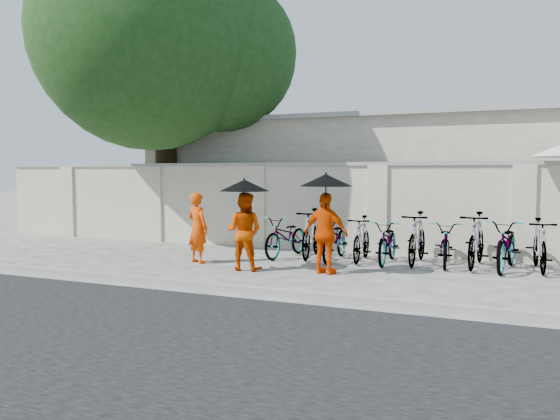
% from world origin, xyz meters
% --- Properties ---
extents(ground, '(80.00, 80.00, 0.00)m').
position_xyz_m(ground, '(0.00, 0.00, 0.00)').
color(ground, '#B3B2AD').
extents(kerb, '(40.00, 0.16, 0.12)m').
position_xyz_m(kerb, '(0.00, -1.70, 0.06)').
color(kerb, gray).
rests_on(kerb, ground).
extents(compound_wall, '(20.00, 0.30, 2.00)m').
position_xyz_m(compound_wall, '(1.00, 3.20, 1.00)').
color(compound_wall, silver).
rests_on(compound_wall, ground).
extents(building_behind, '(14.00, 6.00, 3.20)m').
position_xyz_m(building_behind, '(2.00, 7.00, 1.60)').
color(building_behind, silver).
rests_on(building_behind, ground).
extents(shade_tree, '(6.70, 6.20, 8.20)m').
position_xyz_m(shade_tree, '(-3.66, 2.97, 5.10)').
color(shade_tree, '#352515').
rests_on(shade_tree, ground).
extents(monk_left, '(0.61, 0.50, 1.44)m').
position_xyz_m(monk_left, '(-1.12, 0.48, 0.72)').
color(monk_left, '#E74003').
rests_on(monk_left, ground).
extents(monk_center, '(0.74, 0.59, 1.47)m').
position_xyz_m(monk_center, '(0.11, 0.12, 0.74)').
color(monk_center, '#C93B00').
rests_on(monk_center, ground).
extents(parasol_center, '(0.94, 0.94, 0.88)m').
position_xyz_m(parasol_center, '(0.16, 0.04, 1.61)').
color(parasol_center, black).
rests_on(parasol_center, ground).
extents(monk_right, '(0.93, 0.52, 1.49)m').
position_xyz_m(monk_right, '(1.67, 0.32, 0.74)').
color(monk_right, '#EC4400').
rests_on(monk_right, ground).
extents(parasol_right, '(0.95, 0.95, 0.97)m').
position_xyz_m(parasol_right, '(1.69, 0.24, 1.71)').
color(parasol_right, black).
rests_on(parasol_right, ground).
extents(bike_0, '(0.82, 1.78, 0.90)m').
position_xyz_m(bike_0, '(0.25, 1.91, 0.45)').
color(bike_0, '#A8A8A9').
rests_on(bike_0, ground).
extents(bike_1, '(0.73, 1.82, 1.06)m').
position_xyz_m(bike_1, '(0.81, 1.97, 0.53)').
color(bike_1, '#A8A8A9').
rests_on(bike_1, ground).
extents(bike_2, '(0.66, 1.75, 0.91)m').
position_xyz_m(bike_2, '(1.37, 1.89, 0.45)').
color(bike_2, '#A8A8A9').
rests_on(bike_2, ground).
extents(bike_3, '(0.53, 1.60, 0.95)m').
position_xyz_m(bike_3, '(1.92, 1.93, 0.47)').
color(bike_3, '#A8A8A9').
rests_on(bike_3, ground).
extents(bike_4, '(0.63, 1.70, 0.89)m').
position_xyz_m(bike_4, '(2.48, 1.89, 0.44)').
color(bike_4, '#A8A8A9').
rests_on(bike_4, ground).
extents(bike_5, '(0.53, 1.77, 1.06)m').
position_xyz_m(bike_5, '(3.04, 2.02, 0.53)').
color(bike_5, '#A8A8A9').
rests_on(bike_5, ground).
extents(bike_6, '(0.75, 1.75, 0.90)m').
position_xyz_m(bike_6, '(3.60, 2.07, 0.45)').
color(bike_6, '#A8A8A9').
rests_on(bike_6, ground).
extents(bike_7, '(0.67, 1.83, 1.08)m').
position_xyz_m(bike_7, '(4.15, 2.08, 0.54)').
color(bike_7, '#A8A8A9').
rests_on(bike_7, ground).
extents(bike_8, '(0.90, 1.93, 0.98)m').
position_xyz_m(bike_8, '(4.71, 1.97, 0.49)').
color(bike_8, '#A8A8A9').
rests_on(bike_8, ground).
extents(bike_9, '(0.58, 1.67, 0.99)m').
position_xyz_m(bike_9, '(5.27, 2.12, 0.49)').
color(bike_9, '#A8A8A9').
rests_on(bike_9, ground).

